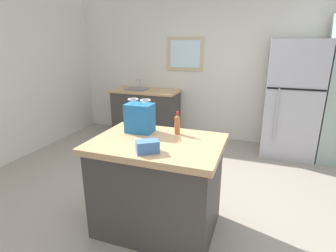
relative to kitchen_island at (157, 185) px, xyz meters
The scene contains 8 objects.
ground 0.54m from the kitchen_island, 60.54° to the left, with size 6.84×6.84×0.00m, color #9E9384.
back_wall 2.94m from the kitchen_island, 87.42° to the left, with size 5.70×0.13×2.56m.
kitchen_island is the anchor object (origin of this frame).
refrigerator 2.77m from the kitchen_island, 61.69° to the left, with size 0.79×0.72×1.80m.
sink_counter 2.75m from the kitchen_island, 116.41° to the left, with size 1.24×0.61×1.08m.
shopping_bag 0.67m from the kitchen_island, 144.09° to the left, with size 0.26×0.19×0.33m.
small_box 0.57m from the kitchen_island, 83.77° to the right, with size 0.18×0.11×0.10m, color #4775B7.
bottle 0.61m from the kitchen_island, 63.65° to the left, with size 0.05×0.05×0.22m.
Camera 1 is at (0.71, -2.32, 1.75)m, focal length 28.46 mm.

